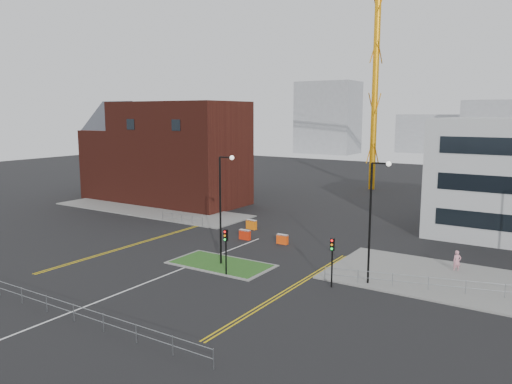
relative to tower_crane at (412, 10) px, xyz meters
The scene contains 26 objects.
ground 61.04m from the tower_crane, 93.76° to the right, with size 200.00×200.00×0.00m, color black.
pavement_left 48.62m from the tower_crane, 126.19° to the right, with size 28.00×8.00×0.12m, color slate.
pavement_right 52.23m from the tower_crane, 65.37° to the right, with size 24.00×10.00×0.12m, color slate.
island_kerb 53.94m from the tower_crane, 91.94° to the right, with size 8.60×4.60×0.08m, color slate.
grass_island 53.93m from the tower_crane, 91.94° to the right, with size 8.00×4.00×0.12m, color #23501A.
brick_building 42.79m from the tower_crane, 135.35° to the right, with size 24.20×10.07×14.24m.
tower_crane is the anchor object (origin of this frame).
streetlamp_island 51.38m from the tower_crane, 91.67° to the right, with size 1.46×0.36×9.18m.
streetlamp_right_near 50.70m from the tower_crane, 76.45° to the right, with size 1.46×0.36×9.18m.
traffic_light_island 54.44m from the tower_crane, 89.48° to the right, with size 0.28×0.33×3.65m.
traffic_light_right 53.35m from the tower_crane, 79.66° to the right, with size 0.28×0.33×3.65m.
railing_front 66.10m from the tower_crane, 93.39° to the right, with size 24.05×0.05×1.10m.
railing_left 47.50m from the tower_crane, 111.91° to the right, with size 6.05×0.05×1.10m.
railing_right 53.31m from the tower_crane, 68.37° to the right, with size 19.05×5.05×1.10m.
centre_line 59.27m from the tower_crane, 93.91° to the right, with size 0.15×30.00×0.01m, color silver.
yellow_left_a 53.72m from the tower_crane, 105.86° to the right, with size 0.12×24.00×0.01m, color gold.
yellow_left_b 53.66m from the tower_crane, 105.50° to the right, with size 0.12×24.00×0.01m, color gold.
yellow_right_a 55.98m from the tower_crane, 82.98° to the right, with size 0.12×20.00×0.01m, color gold.
yellow_right_b 56.01m from the tower_crane, 82.63° to the right, with size 0.12×20.00×0.01m, color gold.
skyline_a 80.68m from the tower_crane, 123.51° to the left, with size 18.00×12.00×22.00m, color gray.
skyline_b 78.60m from the tower_crane, 85.15° to the left, with size 24.00×12.00×16.00m, color gray.
skyline_d 89.27m from the tower_crane, 97.68° to the left, with size 30.00×12.00×12.00m, color gray.
pedestrian 48.78m from the tower_crane, 67.82° to the right, with size 0.64×0.42×1.75m, color pink.
barrier_left 44.15m from the tower_crane, 100.73° to the right, with size 1.28×0.58×1.04m.
barrier_mid 46.53m from the tower_crane, 90.86° to the right, with size 1.13×0.39×0.95m.
barrier_right 47.17m from the tower_crane, 96.81° to the right, with size 1.19×0.42×1.00m.
Camera 1 is at (26.15, -24.11, 12.52)m, focal length 35.00 mm.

